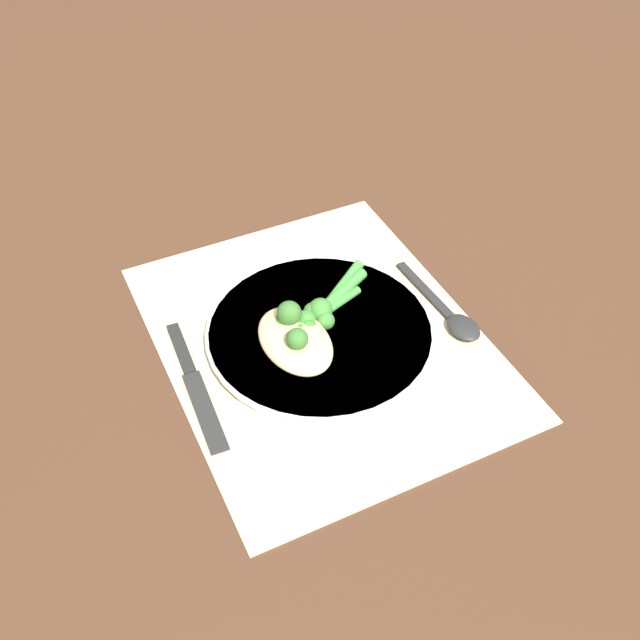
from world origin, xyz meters
The scene contains 11 objects.
ground_plane centered at (0.00, 0.00, 0.00)m, with size 3.00×3.00×0.00m, color #422819.
placemat centered at (0.00, 0.00, 0.00)m, with size 0.45×0.36×0.00m.
plate centered at (0.00, 0.00, 0.01)m, with size 0.27×0.27×0.01m.
chicken_fillet centered at (-0.01, 0.04, 0.03)m, with size 0.12×0.08×0.02m.
pesto_dollop_primary centered at (0.01, 0.03, 0.05)m, with size 0.03×0.03×0.03m.
pesto_dollop_secondary centered at (-0.03, 0.04, 0.05)m, with size 0.02×0.02×0.02m.
broccoli_stalk_front centered at (0.01, 0.02, 0.03)m, with size 0.06×0.12×0.03m.
broccoli_stalk_right centered at (0.01, 0.00, 0.03)m, with size 0.08×0.13×0.03m.
broccoli_stalk_rear centered at (0.02, -0.02, 0.03)m, with size 0.09×0.11×0.03m.
knife centered at (0.00, 0.16, 0.01)m, with size 0.20×0.03×0.01m.
spoon centered at (-0.05, -0.16, 0.01)m, with size 0.16×0.04×0.01m.
Camera 1 is at (-0.56, 0.27, 0.63)m, focal length 42.00 mm.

